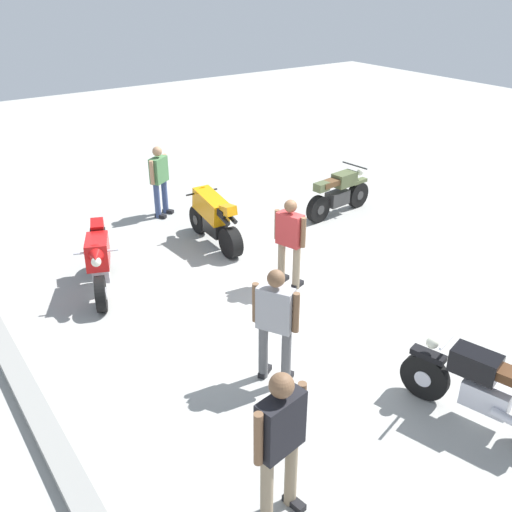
{
  "coord_description": "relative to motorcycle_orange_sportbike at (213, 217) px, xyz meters",
  "views": [
    {
      "loc": [
        -6.12,
        5.48,
        5.03
      ],
      "look_at": [
        0.77,
        0.64,
        0.75
      ],
      "focal_mm": 39.8,
      "sensor_mm": 36.0,
      "label": 1
    }
  ],
  "objects": [
    {
      "name": "person_in_black_shirt",
      "position": [
        -5.88,
        2.8,
        0.44
      ],
      "size": [
        0.37,
        0.68,
        1.79
      ],
      "rotation": [
        0.0,
        0.0,
        3.31
      ],
      "color": "gray",
      "rests_on": "ground"
    },
    {
      "name": "curb_edge",
      "position": [
        -2.93,
        4.44,
        -0.52
      ],
      "size": [
        14.0,
        0.3,
        0.15
      ],
      "primitive_type": "cube",
      "color": "gray",
      "rests_on": "ground"
    },
    {
      "name": "ground_plane",
      "position": [
        -2.93,
        -0.16,
        -0.59
      ],
      "size": [
        40.0,
        40.0,
        0.0
      ],
      "primitive_type": "plane",
      "color": "#9E9E99"
    },
    {
      "name": "person_in_red_shirt",
      "position": [
        -2.22,
        -0.19,
        0.32
      ],
      "size": [
        0.63,
        0.41,
        1.62
      ],
      "rotation": [
        0.0,
        0.0,
        5.0
      ],
      "color": "gray",
      "rests_on": "ground"
    },
    {
      "name": "motorcycle_red_sportbike",
      "position": [
        -0.48,
        2.57,
        0.0
      ],
      "size": [
        1.88,
        0.98,
        1.14
      ],
      "rotation": [
        0.0,
        0.0,
        2.76
      ],
      "color": "black",
      "rests_on": "ground"
    },
    {
      "name": "person_in_green_shirt",
      "position": [
        1.98,
        0.19,
        0.3
      ],
      "size": [
        0.48,
        0.58,
        1.6
      ],
      "rotation": [
        0.0,
        0.0,
        3.68
      ],
      "color": "#384772",
      "rests_on": "ground"
    },
    {
      "name": "motorcycle_black_cruiser",
      "position": [
        -6.25,
        -0.01,
        -0.07
      ],
      "size": [
        2.05,
        0.8,
        1.09
      ],
      "rotation": [
        0.0,
        0.0,
        0.27
      ],
      "color": "black",
      "rests_on": "ground"
    },
    {
      "name": "motorcycle_orange_sportbike",
      "position": [
        0.0,
        0.0,
        0.0
      ],
      "size": [
        1.96,
        0.7,
        1.14
      ],
      "rotation": [
        0.0,
        0.0,
        6.23
      ],
      "color": "black",
      "rests_on": "ground"
    },
    {
      "name": "motorcycle_olive_vintage",
      "position": [
        -0.28,
        -3.12,
        -0.11
      ],
      "size": [
        0.7,
        1.96,
        1.07
      ],
      "rotation": [
        0.0,
        0.0,
        4.82
      ],
      "color": "black",
      "rests_on": "ground"
    },
    {
      "name": "person_in_gray_shirt",
      "position": [
        -4.15,
        1.57,
        0.38
      ],
      "size": [
        0.62,
        0.48,
        1.7
      ],
      "rotation": [
        0.0,
        0.0,
        5.23
      ],
      "color": "#59595B",
      "rests_on": "ground"
    }
  ]
}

